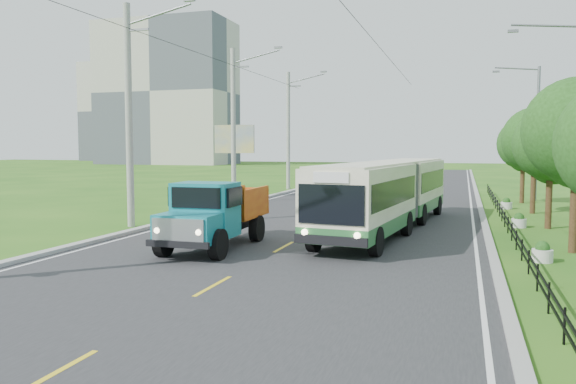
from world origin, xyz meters
The scene contains 24 objects.
ground centered at (0.00, 0.00, 0.00)m, with size 240.00×240.00×0.00m, color #245815.
road centered at (0.00, 20.00, 0.01)m, with size 14.00×120.00×0.02m, color #28282B.
curb_left centered at (-7.20, 20.00, 0.07)m, with size 0.40×120.00×0.15m, color #9E9E99.
curb_right centered at (7.15, 20.00, 0.05)m, with size 0.30×120.00×0.10m, color #9E9E99.
edge_line_left centered at (-6.65, 20.00, 0.02)m, with size 0.12×120.00×0.00m, color silver.
edge_line_right centered at (6.65, 20.00, 0.02)m, with size 0.12×120.00×0.00m, color silver.
centre_dash centered at (0.00, 0.00, 0.02)m, with size 0.12×2.20×0.00m, color yellow.
railing_right centered at (8.00, 14.00, 0.30)m, with size 0.04×40.00×0.60m, color black.
pole_near centered at (-8.26, 9.00, 5.09)m, with size 3.51×0.32×10.00m.
pole_mid centered at (-8.26, 21.00, 5.09)m, with size 3.51×0.32×10.00m.
pole_far centered at (-8.26, 33.00, 5.09)m, with size 3.51×0.32×10.00m.
tree_fourth centered at (9.86, 14.14, 3.59)m, with size 3.24×3.31×5.40m.
tree_fifth centered at (9.86, 20.14, 3.85)m, with size 3.48×3.52×5.80m.
tree_back centered at (9.86, 26.14, 3.65)m, with size 3.30×3.36×5.50m.
streetlight_mid centered at (10.64, 14.00, 4.90)m, with size 3.02×0.20×9.07m.
streetlight_far centered at (10.64, 28.00, 4.90)m, with size 3.02×0.20×9.07m.
planter_near centered at (8.60, 6.00, 0.29)m, with size 0.64×0.64×0.67m.
planter_mid centered at (8.60, 14.00, 0.29)m, with size 0.64×0.64×0.67m.
planter_far centered at (8.60, 22.00, 0.29)m, with size 0.64×0.64×0.67m.
billboard_left centered at (-9.50, 24.00, 3.87)m, with size 3.00×0.20×5.20m.
apartment_near centered at (-55.00, 95.00, 15.00)m, with size 28.00×14.00×30.00m, color #B7B2A3.
apartment_far centered at (-80.00, 120.00, 13.00)m, with size 24.00×14.00×26.00m, color #B7B2A3.
bus centered at (3.05, 11.52, 1.76)m, with size 4.12×15.32×2.92m.
dump_truck centered at (-2.32, 5.14, 1.37)m, with size 2.37×5.79×2.41m.
Camera 1 is at (6.17, -13.12, 3.63)m, focal length 35.00 mm.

